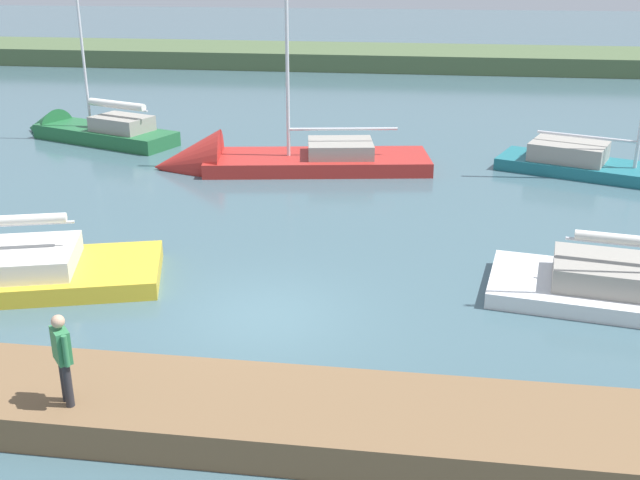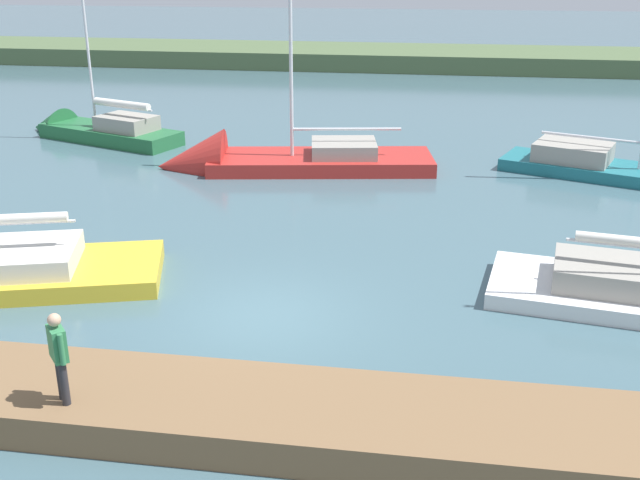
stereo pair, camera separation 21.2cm
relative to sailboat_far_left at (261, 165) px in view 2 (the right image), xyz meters
The scene contains 6 objects.
ground_plane 12.38m from the sailboat_far_left, 103.12° to the left, with size 200.00×200.00×0.00m, color #42606B.
far_shoreline 28.84m from the sailboat_far_left, 95.59° to the right, with size 180.00×8.00×2.40m, color #4C603D.
dock_pier 16.58m from the sailboat_far_left, 99.75° to the left, with size 23.15×2.40×0.64m, color brown.
sailboat_far_left is the anchor object (origin of this frame).
sailboat_far_right 9.36m from the sailboat_far_left, 24.00° to the right, with size 8.21×4.77×8.47m.
person_on_dock 16.99m from the sailboat_far_left, 91.79° to the left, with size 0.45×0.50×1.63m.
Camera 2 is at (-3.59, 14.93, 7.67)m, focal length 42.32 mm.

